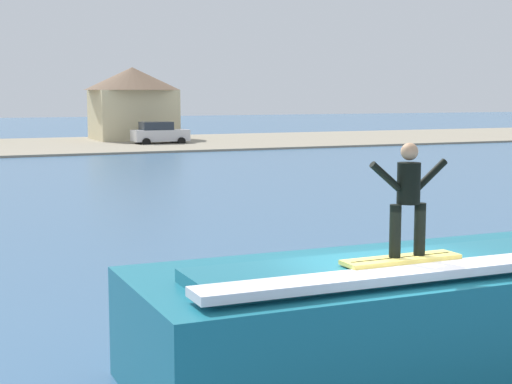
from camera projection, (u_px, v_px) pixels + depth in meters
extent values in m
cube|color=#1B6F83|center=(407.00, 317.00, 11.69)|extent=(8.18, 3.15, 1.61)
cube|color=#1B6F83|center=(424.00, 263.00, 11.22)|extent=(6.95, 1.42, 0.18)
cube|color=white|center=(452.00, 269.00, 10.64)|extent=(7.36, 0.57, 0.12)
cube|color=#EAD159|center=(401.00, 259.00, 10.82)|extent=(1.76, 0.45, 0.06)
cube|color=black|center=(401.00, 257.00, 10.81)|extent=(1.61, 0.08, 0.01)
cylinder|color=black|center=(395.00, 231.00, 10.76)|extent=(0.16, 0.16, 0.73)
cylinder|color=black|center=(420.00, 229.00, 10.92)|extent=(0.16, 0.16, 0.73)
cylinder|color=black|center=(409.00, 183.00, 10.76)|extent=(0.32, 0.32, 0.57)
sphere|color=tan|center=(409.00, 152.00, 10.70)|extent=(0.24, 0.24, 0.24)
cylinder|color=black|center=(386.00, 176.00, 10.60)|extent=(0.49, 0.10, 0.42)
cylinder|color=black|center=(432.00, 174.00, 10.89)|extent=(0.49, 0.10, 0.42)
cube|color=gray|center=(0.00, 147.00, 59.61)|extent=(120.00, 19.83, 0.15)
cube|color=silver|center=(160.00, 135.00, 62.77)|extent=(4.41, 1.98, 0.90)
cube|color=#262D38|center=(156.00, 126.00, 62.54)|extent=(2.42, 1.79, 0.64)
cylinder|color=black|center=(174.00, 140.00, 64.34)|extent=(0.64, 0.22, 0.64)
cylinder|color=black|center=(182.00, 141.00, 62.44)|extent=(0.64, 0.22, 0.64)
cylinder|color=black|center=(139.00, 141.00, 63.21)|extent=(0.64, 0.22, 0.64)
cylinder|color=black|center=(146.00, 142.00, 61.31)|extent=(0.64, 0.22, 0.64)
cube|color=beige|center=(133.00, 116.00, 68.06)|extent=(6.65, 6.02, 4.38)
cone|color=brown|center=(132.00, 79.00, 67.67)|extent=(8.25, 8.25, 1.94)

